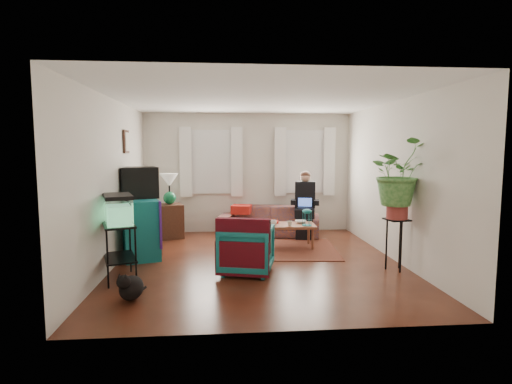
{
  "coord_description": "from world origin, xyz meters",
  "views": [
    {
      "loc": [
        -0.56,
        -6.28,
        1.8
      ],
      "look_at": [
        0.0,
        0.4,
        1.1
      ],
      "focal_mm": 28.0,
      "sensor_mm": 36.0,
      "label": 1
    }
  ],
  "objects": [
    {
      "name": "snack_tray",
      "position": [
        0.32,
        1.09,
        0.46
      ],
      "size": [
        0.34,
        0.34,
        0.04
      ],
      "primitive_type": "cylinder",
      "rotation": [
        0.0,
        0.0,
        -0.05
      ],
      "color": "#B21414",
      "rests_on": "coffee_table"
    },
    {
      "name": "cup_b",
      "position": [
        0.64,
        0.75,
        0.48
      ],
      "size": [
        0.1,
        0.1,
        0.09
      ],
      "primitive_type": "imported",
      "rotation": [
        0.0,
        0.0,
        -0.05
      ],
      "color": "beige",
      "rests_on": "coffee_table"
    },
    {
      "name": "ceiling",
      "position": [
        0.0,
        0.0,
        2.6
      ],
      "size": [
        4.5,
        5.0,
        0.01
      ],
      "primitive_type": "cube",
      "color": "white",
      "rests_on": "wall_back"
    },
    {
      "name": "cup_a",
      "position": [
        0.36,
        0.84,
        0.49
      ],
      "size": [
        0.13,
        0.13,
        0.09
      ],
      "primitive_type": "imported",
      "rotation": [
        0.0,
        0.0,
        -0.05
      ],
      "color": "white",
      "rests_on": "coffee_table"
    },
    {
      "name": "coffee_table",
      "position": [
        0.6,
        0.93,
        0.22
      ],
      "size": [
        1.09,
        0.63,
        0.44
      ],
      "primitive_type": "cube",
      "rotation": [
        0.0,
        0.0,
        -0.05
      ],
      "color": "brown",
      "rests_on": "floor"
    },
    {
      "name": "window_right",
      "position": [
        1.25,
        2.48,
        1.55
      ],
      "size": [
        1.08,
        0.04,
        1.38
      ],
      "primitive_type": "cube",
      "color": "white",
      "rests_on": "wall_back"
    },
    {
      "name": "wall_right",
      "position": [
        2.25,
        0.0,
        1.3
      ],
      "size": [
        0.01,
        5.0,
        2.6
      ],
      "primitive_type": "cube",
      "color": "silver",
      "rests_on": "floor"
    },
    {
      "name": "wall_front",
      "position": [
        0.0,
        -2.5,
        1.3
      ],
      "size": [
        4.5,
        0.01,
        2.6
      ],
      "primitive_type": "cube",
      "color": "silver",
      "rests_on": "floor"
    },
    {
      "name": "seated_person",
      "position": [
        1.15,
        1.88,
        0.62
      ],
      "size": [
        0.65,
        0.74,
        1.24
      ],
      "primitive_type": null,
      "rotation": [
        0.0,
        0.0,
        -0.22
      ],
      "color": "black",
      "rests_on": "sofa"
    },
    {
      "name": "window_left",
      "position": [
        -0.8,
        2.48,
        1.55
      ],
      "size": [
        1.08,
        0.04,
        1.38
      ],
      "primitive_type": "cube",
      "color": "white",
      "rests_on": "wall_back"
    },
    {
      "name": "bowl",
      "position": [
        0.89,
        1.01,
        0.46
      ],
      "size": [
        0.22,
        0.22,
        0.05
      ],
      "primitive_type": "imported",
      "rotation": [
        0.0,
        0.0,
        -0.05
      ],
      "color": "white",
      "rests_on": "coffee_table"
    },
    {
      "name": "armchair",
      "position": [
        -0.22,
        -0.53,
        0.38
      ],
      "size": [
        0.89,
        0.86,
        0.76
      ],
      "primitive_type": "imported",
      "rotation": [
        0.0,
        0.0,
        2.9
      ],
      "color": "navy",
      "rests_on": "floor"
    },
    {
      "name": "floor",
      "position": [
        0.0,
        0.0,
        0.0
      ],
      "size": [
        4.5,
        5.0,
        0.01
      ],
      "primitive_type": "cube",
      "color": "#4F2B14",
      "rests_on": "ground"
    },
    {
      "name": "area_rug",
      "position": [
        0.49,
        0.78,
        0.01
      ],
      "size": [
        2.14,
        1.77,
        0.01
      ],
      "primitive_type": "cube",
      "rotation": [
        0.0,
        0.0,
        -0.09
      ],
      "color": "brown",
      "rests_on": "floor"
    },
    {
      "name": "aquarium_stand",
      "position": [
        -2.0,
        -0.71,
        0.4
      ],
      "size": [
        0.61,
        0.8,
        0.79
      ],
      "primitive_type": "cube",
      "rotation": [
        0.0,
        0.0,
        0.33
      ],
      "color": "black",
      "rests_on": "floor"
    },
    {
      "name": "picture_frame",
      "position": [
        -2.21,
        0.85,
        1.95
      ],
      "size": [
        0.04,
        0.32,
        0.4
      ],
      "primitive_type": "cube",
      "color": "#3D2616",
      "rests_on": "wall_left"
    },
    {
      "name": "serape_throw",
      "position": [
        -0.29,
        -0.81,
        0.54
      ],
      "size": [
        0.79,
        0.36,
        0.63
      ],
      "primitive_type": "cube",
      "rotation": [
        0.0,
        0.0,
        -0.24
      ],
      "color": "#9E0A0A",
      "rests_on": "armchair"
    },
    {
      "name": "side_table",
      "position": [
        -1.65,
        1.96,
        0.35
      ],
      "size": [
        0.61,
        0.61,
        0.7
      ],
      "primitive_type": "cube",
      "rotation": [
        0.0,
        0.0,
        0.34
      ],
      "color": "#402918",
      "rests_on": "floor"
    },
    {
      "name": "wall_back",
      "position": [
        0.0,
        2.5,
        1.3
      ],
      "size": [
        4.5,
        0.01,
        2.6
      ],
      "primitive_type": "cube",
      "color": "silver",
      "rests_on": "floor"
    },
    {
      "name": "black_cat",
      "position": [
        -1.67,
        -1.51,
        0.18
      ],
      "size": [
        0.39,
        0.49,
        0.37
      ],
      "primitive_type": "ellipsoid",
      "rotation": [
        0.0,
        0.0,
        -0.27
      ],
      "color": "black",
      "rests_on": "floor"
    },
    {
      "name": "curtains_right",
      "position": [
        1.25,
        2.4,
        1.55
      ],
      "size": [
        1.36,
        0.06,
        1.5
      ],
      "primitive_type": "cube",
      "color": "white",
      "rests_on": "wall_back"
    },
    {
      "name": "sofa",
      "position": [
        0.42,
        2.05,
        0.41
      ],
      "size": [
        2.22,
        1.27,
        0.82
      ],
      "primitive_type": "imported",
      "rotation": [
        0.0,
        0.0,
        -0.22
      ],
      "color": "brown",
      "rests_on": "floor"
    },
    {
      "name": "crt_tv",
      "position": [
        -2.0,
        0.69,
        1.25
      ],
      "size": [
        0.75,
        0.71,
        0.53
      ],
      "primitive_type": "cube",
      "rotation": [
        0.0,
        0.0,
        0.32
      ],
      "color": "black",
      "rests_on": "dresser"
    },
    {
      "name": "aquarium",
      "position": [
        -2.0,
        -0.71,
        1.0
      ],
      "size": [
        0.55,
        0.73,
        0.42
      ],
      "primitive_type": "cube",
      "rotation": [
        0.0,
        0.0,
        0.33
      ],
      "color": "#7FD899",
      "rests_on": "aquarium_stand"
    },
    {
      "name": "plant_stand",
      "position": [
        2.03,
        -0.6,
        0.39
      ],
      "size": [
        0.38,
        0.38,
        0.79
      ],
      "primitive_type": "cube",
      "rotation": [
        0.0,
        0.0,
        0.16
      ],
      "color": "black",
      "rests_on": "floor"
    },
    {
      "name": "potted_plant",
      "position": [
        2.03,
        -0.6,
        1.33
      ],
      "size": [
        1.01,
        0.91,
        1.0
      ],
      "primitive_type": "imported",
      "rotation": [
        0.0,
        0.0,
        0.16
      ],
      "color": "#599947",
      "rests_on": "plant_stand"
    },
    {
      "name": "wall_left",
      "position": [
        -2.25,
        0.0,
        1.3
      ],
      "size": [
        0.01,
        5.0,
        2.6
      ],
      "primitive_type": "cube",
      "color": "silver",
      "rests_on": "floor"
    },
    {
      "name": "dresser",
      "position": [
        -1.99,
        0.58,
        0.5
      ],
      "size": [
        0.87,
        1.22,
        0.99
      ],
      "primitive_type": "cube",
      "rotation": [
        0.0,
        0.0,
        0.32
      ],
      "color": "#125F71",
      "rests_on": "floor"
    },
    {
      "name": "curtains_left",
      "position": [
        -0.8,
        2.4,
        1.55
      ],
      "size": [
        1.36,
        0.06,
        1.5
      ],
      "primitive_type": "cube",
      "color": "white",
      "rests_on": "wall_back"
    },
    {
      "name": "table_lamp",
      "position": [
        -1.65,
        1.96,
        1.0
      ],
      "size": [
        0.46,
        0.46,
        0.64
      ],
      "primitive_type": null,
      "rotation": [
        0.0,
        0.0,
        0.34
      ],
      "color": "white",
      "rests_on": "side_table"
    },
    {
      "name": "birdcage",
      "position": [
        0.96,
        0.77,
        0.59
      ],
      "size": [
        0.18,
        0.18,
        0.31
      ],
      "primitive_type": null,
      "rotation": [
        0.0,
        0.0,
        -0.05
      ],
      "color": "#115B6B",
      "rests_on": "coffee_table"
    }
  ]
}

